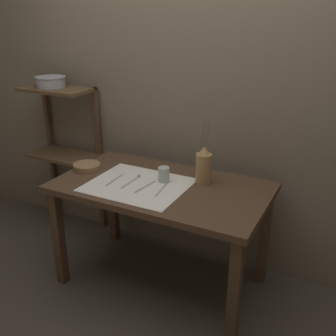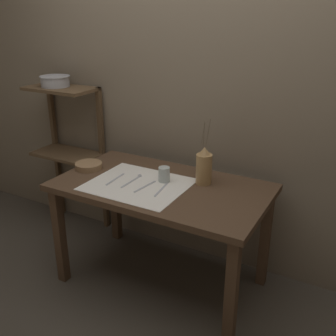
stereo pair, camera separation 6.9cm
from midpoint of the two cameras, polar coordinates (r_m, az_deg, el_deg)
name	(u,v)px [view 2 (the right image)]	position (r m, az deg, el deg)	size (l,w,h in m)	color
ground_plane	(162,280)	(2.82, -0.15, -15.98)	(12.00, 12.00, 0.00)	#473F35
stone_wall_back	(196,95)	(2.71, 4.88, 10.50)	(7.00, 0.06, 2.40)	#7A6B56
wooden_table	(161,198)	(2.48, -0.16, -4.37)	(1.32, 0.74, 0.73)	#4C3523
wooden_shelf_unit	(68,132)	(3.24, -13.67, 5.03)	(0.54, 0.30, 1.19)	brown
linen_cloth	(138,184)	(2.45, -3.53, -2.38)	(0.60, 0.51, 0.00)	white
pitcher_with_flowers	(204,167)	(2.43, 6.05, 0.18)	(0.10, 0.10, 0.41)	#A87F4C
wooden_bowl	(89,166)	(2.73, -10.74, 0.33)	(0.18, 0.18, 0.04)	#8E6B47
glass_tumbler_near	(164,174)	(2.46, 0.24, -0.93)	(0.07, 0.07, 0.09)	#B7C1BC
knife_center	(115,179)	(2.53, -6.90, -1.63)	(0.02, 0.20, 0.00)	#A8A8AD
spoon_inner	(136,178)	(2.52, -3.87, -1.50)	(0.02, 0.22, 0.02)	#A8A8AD
fork_outer	(145,186)	(2.41, -2.53, -2.70)	(0.04, 0.20, 0.00)	#A8A8AD
fork_inner	(161,189)	(2.37, -0.14, -3.13)	(0.04, 0.20, 0.00)	#A8A8AD
metal_pot_large	(55,81)	(3.15, -15.45, 12.10)	(0.22, 0.22, 0.08)	#A8A8AD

